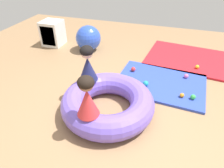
{
  "coord_description": "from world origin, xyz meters",
  "views": [
    {
      "loc": [
        0.58,
        -1.97,
        1.96
      ],
      "look_at": [
        -0.11,
        0.23,
        0.35
      ],
      "focal_mm": 31.87,
      "sensor_mm": 36.0,
      "label": 1
    }
  ],
  "objects": [
    {
      "name": "gym_mat_near_left",
      "position": [
        0.92,
        2.06,
        0.02
      ],
      "size": [
        1.65,
        1.45,
        0.04
      ],
      "primitive_type": "cube",
      "rotation": [
        0.0,
        0.0,
        -0.12
      ],
      "color": "red",
      "rests_on": "ground"
    },
    {
      "name": "play_ball_green",
      "position": [
        1.05,
        0.64,
        0.08
      ],
      "size": [
        0.08,
        0.08,
        0.08
      ],
      "primitive_type": "sphere",
      "color": "green",
      "rests_on": "gym_mat_far_right"
    },
    {
      "name": "child_in_red",
      "position": [
        -0.2,
        -0.42,
        0.58
      ],
      "size": [
        0.32,
        0.32,
        0.52
      ],
      "rotation": [
        0.0,
        0.0,
        4.93
      ],
      "color": "red",
      "rests_on": "inflatable_cushion"
    },
    {
      "name": "play_ball_pink",
      "position": [
        0.95,
        1.22,
        0.08
      ],
      "size": [
        0.08,
        0.08,
        0.08
      ],
      "primitive_type": "sphere",
      "color": "pink",
      "rests_on": "gym_mat_far_right"
    },
    {
      "name": "inflatable_cushion",
      "position": [
        -0.11,
        0.03,
        0.17
      ],
      "size": [
        1.29,
        1.29,
        0.33
      ],
      "primitive_type": "torus",
      "color": "#7056D1",
      "rests_on": "ground"
    },
    {
      "name": "ground_plane",
      "position": [
        0.0,
        0.0,
        0.0
      ],
      "size": [
        8.0,
        8.0,
        0.0
      ],
      "primitive_type": "plane",
      "color": "#93704C"
    },
    {
      "name": "child_in_navy",
      "position": [
        -0.48,
        0.27,
        0.59
      ],
      "size": [
        0.37,
        0.37,
        0.53
      ],
      "rotation": [
        0.0,
        0.0,
        4.2
      ],
      "color": "navy",
      "rests_on": "inflatable_cushion"
    },
    {
      "name": "play_ball_teal",
      "position": [
        0.31,
        0.76,
        0.09
      ],
      "size": [
        0.09,
        0.09,
        0.09
      ],
      "primitive_type": "sphere",
      "color": "teal",
      "rests_on": "gym_mat_far_right"
    },
    {
      "name": "exercise_ball_large",
      "position": [
        -1.17,
        1.86,
        0.28
      ],
      "size": [
        0.55,
        0.55,
        0.55
      ],
      "primitive_type": "sphere",
      "color": "blue",
      "rests_on": "ground"
    },
    {
      "name": "play_ball_orange",
      "position": [
        0.89,
        0.64,
        0.07
      ],
      "size": [
        0.07,
        0.07,
        0.07
      ],
      "primitive_type": "sphere",
      "color": "orange",
      "rests_on": "gym_mat_far_right"
    },
    {
      "name": "storage_cube",
      "position": [
        -2.09,
        1.87,
        0.28
      ],
      "size": [
        0.44,
        0.44,
        0.56
      ],
      "color": "silver",
      "rests_on": "ground"
    },
    {
      "name": "play_ball_yellow",
      "position": [
        1.14,
        1.63,
        0.08
      ],
      "size": [
        0.07,
        0.07,
        0.07
      ],
      "primitive_type": "sphere",
      "color": "yellow",
      "rests_on": "gym_mat_near_left"
    },
    {
      "name": "play_ball_red",
      "position": [
        0.01,
        1.17,
        0.08
      ],
      "size": [
        0.08,
        0.08,
        0.08
      ],
      "primitive_type": "sphere",
      "color": "red",
      "rests_on": "gym_mat_far_right"
    },
    {
      "name": "gym_mat_far_right",
      "position": [
        0.53,
        0.96,
        0.02
      ],
      "size": [
        1.54,
        1.19,
        0.04
      ],
      "primitive_type": "cube",
      "rotation": [
        0.0,
        0.0,
        -0.08
      ],
      "color": "#2D47B7",
      "rests_on": "ground"
    }
  ]
}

